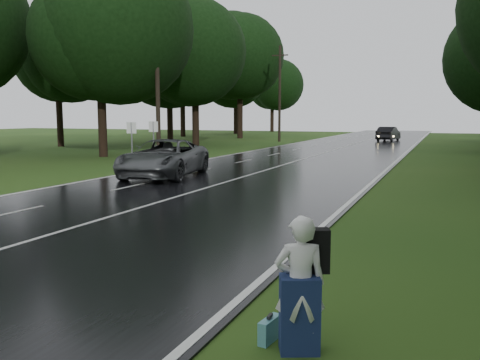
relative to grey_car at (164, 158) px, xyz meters
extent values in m
plane|color=#294815|center=(3.47, -11.37, -0.90)|extent=(160.00, 160.00, 0.00)
cube|color=black|center=(3.47, 8.63, -0.88)|extent=(12.00, 140.00, 0.04)
cube|color=silver|center=(3.47, 8.63, -0.86)|extent=(0.12, 140.00, 0.01)
imported|color=#494C4E|center=(0.00, 0.00, 0.00)|extent=(3.92, 6.61, 1.72)
imported|color=black|center=(6.03, 38.05, -0.07)|extent=(2.29, 4.98, 1.58)
imported|color=silver|center=(10.58, -14.41, -0.05)|extent=(0.73, 0.62, 1.70)
cube|color=#17234C|center=(10.58, -14.41, -0.43)|extent=(0.56, 0.48, 0.95)
cube|color=black|center=(10.68, -14.18, 0.32)|extent=(0.43, 0.34, 0.54)
cube|color=teal|center=(10.16, -14.28, -0.75)|extent=(0.19, 0.44, 0.30)
camera|label=1|loc=(12.14, -20.04, 1.97)|focal=37.42mm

